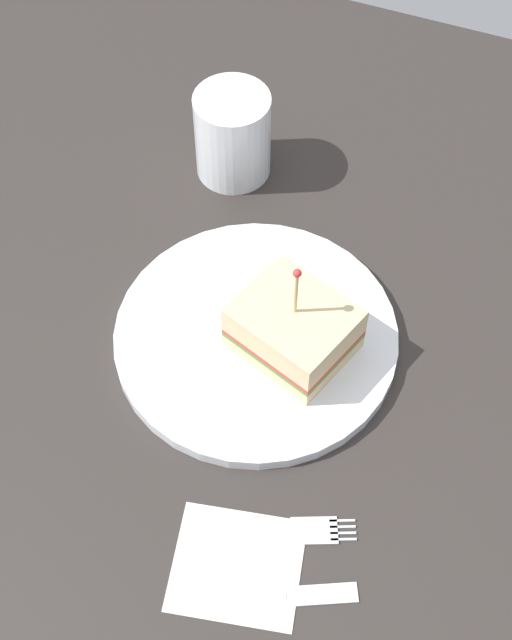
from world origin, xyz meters
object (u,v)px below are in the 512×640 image
sandwich_half_center (294,328)px  drink_glass (233,139)px  napkin (237,565)px  knife (283,597)px  plate (256,337)px  fork (291,531)px

sandwich_half_center → drink_glass: 22.43cm
napkin → sandwich_half_center: bearing=97.7°
napkin → knife: bearing=-13.6°
plate → drink_glass: 20.95cm
napkin → fork: bearing=54.5°
fork → knife: size_ratio=1.06×
plate → sandwich_half_center: size_ratio=2.18×
sandwich_half_center → knife: bearing=-71.8°
sandwich_half_center → knife: size_ratio=0.95×
napkin → knife: 4.14cm
sandwich_half_center → knife: (6.63, -20.21, -3.66)cm
drink_glass → plate: bearing=-62.4°
fork → knife: bearing=-76.7°
sandwich_half_center → knife: sandwich_half_center is taller
sandwich_half_center → fork: 16.60cm
plate → sandwich_half_center: (3.37, 0.02, 3.21)cm
sandwich_half_center → plate: bearing=-179.7°
drink_glass → knife: 43.38cm
napkin → knife: size_ratio=0.81×
fork → napkin: bearing=-125.5°
plate → fork: 17.61cm
napkin → knife: knife is taller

